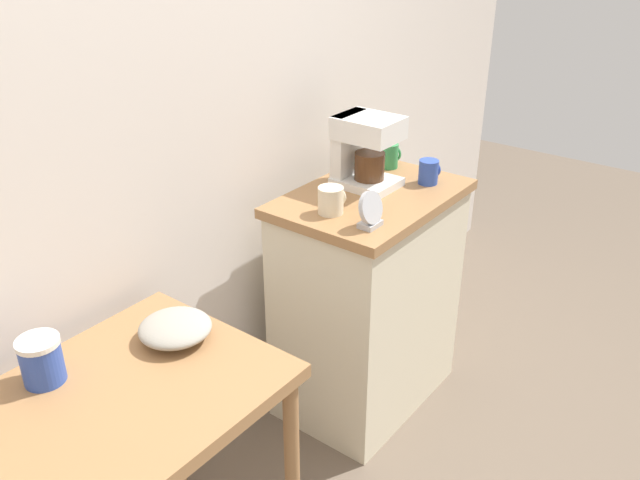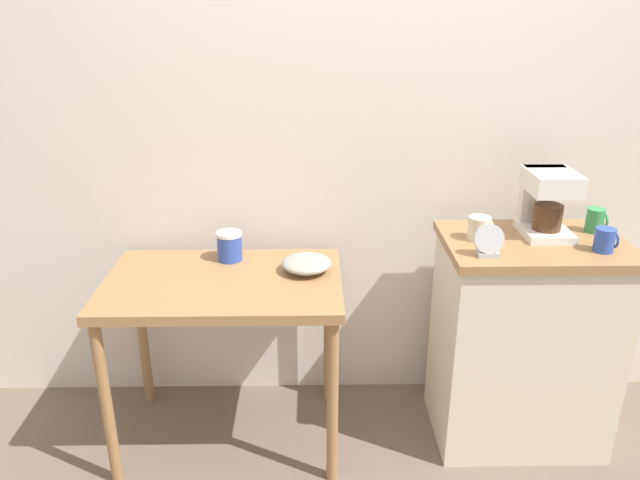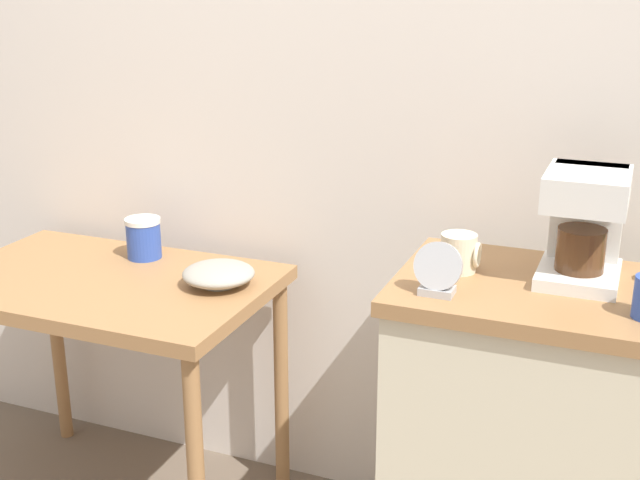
{
  "view_description": "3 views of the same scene",
  "coord_description": "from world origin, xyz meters",
  "px_view_note": "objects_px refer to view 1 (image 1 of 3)",
  "views": [
    {
      "loc": [
        -1.26,
        -1.19,
        1.82
      ],
      "look_at": [
        0.22,
        -0.06,
        0.88
      ],
      "focal_mm": 37.14,
      "sensor_mm": 36.0,
      "label": 1
    },
    {
      "loc": [
        -0.28,
        -2.16,
        1.77
      ],
      "look_at": [
        -0.25,
        -0.09,
        0.94
      ],
      "focal_mm": 33.74,
      "sensor_mm": 36.0,
      "label": 2
    },
    {
      "loc": [
        0.76,
        -1.84,
        1.6
      ],
      "look_at": [
        0.03,
        -0.03,
        0.95
      ],
      "focal_mm": 46.61,
      "sensor_mm": 36.0,
      "label": 3
    }
  ],
  "objects_px": {
    "canister_enamel": "(41,360)",
    "mug_blue": "(429,172)",
    "bowl_stoneware": "(175,328)",
    "mug_small_cream": "(331,200)",
    "coffee_maker": "(363,148)",
    "mug_tall_green": "(390,156)",
    "table_clock": "(371,211)"
  },
  "relations": [
    {
      "from": "coffee_maker",
      "to": "mug_small_cream",
      "type": "relative_size",
      "value": 2.79
    },
    {
      "from": "mug_tall_green",
      "to": "mug_blue",
      "type": "bearing_deg",
      "value": -105.07
    },
    {
      "from": "canister_enamel",
      "to": "mug_blue",
      "type": "height_order",
      "value": "mug_blue"
    },
    {
      "from": "bowl_stoneware",
      "to": "canister_enamel",
      "type": "height_order",
      "value": "canister_enamel"
    },
    {
      "from": "mug_blue",
      "to": "mug_tall_green",
      "type": "height_order",
      "value": "mug_tall_green"
    },
    {
      "from": "mug_small_cream",
      "to": "table_clock",
      "type": "bearing_deg",
      "value": -93.9
    },
    {
      "from": "coffee_maker",
      "to": "mug_tall_green",
      "type": "bearing_deg",
      "value": 4.27
    },
    {
      "from": "mug_tall_green",
      "to": "mug_small_cream",
      "type": "bearing_deg",
      "value": -171.1
    },
    {
      "from": "bowl_stoneware",
      "to": "mug_small_cream",
      "type": "height_order",
      "value": "mug_small_cream"
    },
    {
      "from": "mug_small_cream",
      "to": "mug_blue",
      "type": "height_order",
      "value": "mug_small_cream"
    },
    {
      "from": "mug_tall_green",
      "to": "coffee_maker",
      "type": "bearing_deg",
      "value": -175.73
    },
    {
      "from": "mug_small_cream",
      "to": "mug_tall_green",
      "type": "relative_size",
      "value": 0.97
    },
    {
      "from": "table_clock",
      "to": "coffee_maker",
      "type": "bearing_deg",
      "value": 38.52
    },
    {
      "from": "table_clock",
      "to": "mug_blue",
      "type": "bearing_deg",
      "value": 4.74
    },
    {
      "from": "mug_small_cream",
      "to": "canister_enamel",
      "type": "bearing_deg",
      "value": 171.12
    },
    {
      "from": "table_clock",
      "to": "bowl_stoneware",
      "type": "bearing_deg",
      "value": 163.41
    },
    {
      "from": "mug_blue",
      "to": "table_clock",
      "type": "relative_size",
      "value": 0.74
    },
    {
      "from": "coffee_maker",
      "to": "mug_tall_green",
      "type": "xyz_separation_m",
      "value": [
        0.22,
        0.02,
        -0.09
      ]
    },
    {
      "from": "canister_enamel",
      "to": "mug_blue",
      "type": "relative_size",
      "value": 1.38
    },
    {
      "from": "coffee_maker",
      "to": "mug_tall_green",
      "type": "height_order",
      "value": "coffee_maker"
    },
    {
      "from": "canister_enamel",
      "to": "mug_small_cream",
      "type": "xyz_separation_m",
      "value": [
        0.99,
        -0.16,
        0.13
      ]
    },
    {
      "from": "canister_enamel",
      "to": "mug_tall_green",
      "type": "relative_size",
      "value": 1.29
    },
    {
      "from": "mug_tall_green",
      "to": "table_clock",
      "type": "xyz_separation_m",
      "value": [
        -0.5,
        -0.24,
        0.01
      ]
    },
    {
      "from": "bowl_stoneware",
      "to": "mug_small_cream",
      "type": "distance_m",
      "value": 0.69
    },
    {
      "from": "mug_blue",
      "to": "mug_tall_green",
      "type": "xyz_separation_m",
      "value": [
        0.06,
        0.2,
        0.0
      ]
    },
    {
      "from": "bowl_stoneware",
      "to": "table_clock",
      "type": "xyz_separation_m",
      "value": [
        0.66,
        -0.2,
        0.17
      ]
    },
    {
      "from": "canister_enamel",
      "to": "mug_small_cream",
      "type": "distance_m",
      "value": 1.01
    },
    {
      "from": "mug_tall_green",
      "to": "table_clock",
      "type": "bearing_deg",
      "value": -154.18
    },
    {
      "from": "coffee_maker",
      "to": "bowl_stoneware",
      "type": "bearing_deg",
      "value": -178.29
    },
    {
      "from": "mug_tall_green",
      "to": "table_clock",
      "type": "relative_size",
      "value": 0.8
    },
    {
      "from": "coffee_maker",
      "to": "mug_blue",
      "type": "height_order",
      "value": "coffee_maker"
    },
    {
      "from": "canister_enamel",
      "to": "mug_small_cream",
      "type": "bearing_deg",
      "value": -8.88
    }
  ]
}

